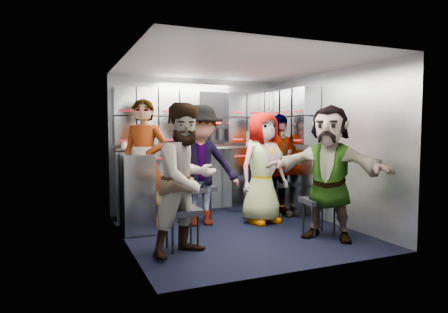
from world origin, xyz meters
name	(u,v)px	position (x,y,z in m)	size (l,w,h in m)	color
floor	(238,231)	(0.00, 0.00, 0.00)	(3.00, 3.00, 0.00)	black
wall_back	(199,145)	(0.00, 1.50, 1.05)	(2.80, 0.04, 2.10)	gray
wall_left	(125,152)	(-1.40, 0.00, 1.05)	(0.04, 3.00, 2.10)	gray
wall_right	(330,147)	(1.40, 0.00, 1.05)	(0.04, 3.00, 2.10)	gray
ceiling	(239,64)	(0.00, 0.00, 2.10)	(2.80, 3.00, 0.02)	silver
cart_bank_back	(204,181)	(0.00, 1.29, 0.49)	(2.68, 0.38, 0.99)	#999EA9
cart_bank_left	(135,192)	(-1.19, 0.56, 0.49)	(0.38, 0.76, 0.99)	#999EA9
counter	(203,148)	(0.00, 1.29, 1.01)	(2.68, 0.42, 0.03)	#AEB1B5
locker_bank_back	(202,117)	(0.00, 1.35, 1.49)	(2.68, 0.28, 0.82)	#999EA9
locker_bank_right	(293,117)	(1.25, 0.70, 1.49)	(0.28, 1.00, 0.82)	#999EA9
right_cabinet	(296,182)	(1.25, 0.60, 0.50)	(0.28, 1.20, 1.00)	#999EA9
coffee_niche	(211,118)	(0.18, 1.41, 1.47)	(0.46, 0.16, 0.84)	black
red_latch_strip	(208,157)	(0.00, 1.09, 0.88)	(2.60, 0.02, 0.03)	#B31621
jump_seat_near_left	(182,213)	(-0.87, -0.44, 0.40)	(0.38, 0.36, 0.45)	black
jump_seat_mid_left	(197,190)	(-0.31, 0.71, 0.45)	(0.51, 0.50, 0.50)	black
jump_seat_center	(257,193)	(0.52, 0.50, 0.39)	(0.48, 0.47, 0.44)	black
jump_seat_mid_right	(271,186)	(0.91, 0.75, 0.44)	(0.51, 0.49, 0.49)	black
jump_seat_near_right	(319,203)	(0.85, -0.53, 0.40)	(0.42, 0.41, 0.45)	black
attendant_standing	(144,163)	(-1.05, 0.68, 0.85)	(0.62, 0.41, 1.70)	black
attendant_arc_a	(187,179)	(-0.87, -0.62, 0.79)	(0.77, 0.60, 1.58)	black
attendant_arc_b	(201,165)	(-0.31, 0.53, 0.81)	(1.05, 0.60, 1.62)	black
attendant_arc_c	(263,168)	(0.52, 0.32, 0.77)	(0.75, 0.49, 1.53)	black
attendant_arc_d	(278,166)	(0.91, 0.57, 0.76)	(0.89, 0.37, 1.52)	black
attendant_arc_e	(329,172)	(0.85, -0.71, 0.80)	(1.47, 0.47, 1.59)	black
bottle_left	(160,140)	(-0.70, 1.24, 1.15)	(0.06, 0.06, 0.23)	white
bottle_mid	(177,139)	(-0.43, 1.24, 1.15)	(0.07, 0.07, 0.24)	white
bottle_right	(248,139)	(0.74, 1.24, 1.15)	(0.07, 0.07, 0.23)	white
cup_left	(124,145)	(-1.22, 1.23, 1.08)	(0.08, 0.08, 0.10)	tan
cup_right	(251,143)	(0.79, 1.23, 1.08)	(0.08, 0.08, 0.10)	tan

